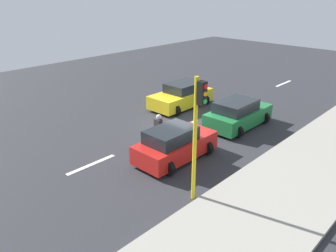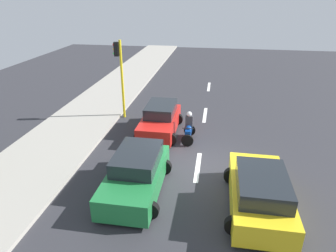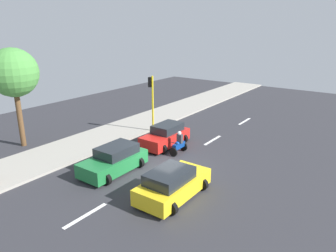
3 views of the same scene
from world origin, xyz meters
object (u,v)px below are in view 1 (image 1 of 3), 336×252
(car_green, at_px, (238,114))
(motorcycle, at_px, (160,131))
(traffic_light_corner, at_px, (198,124))
(car_red, at_px, (175,144))
(car_yellow_cab, at_px, (182,96))

(car_green, relative_size, motorcycle, 2.66)
(car_green, xyz_separation_m, traffic_light_corner, (2.69, -6.91, 2.22))
(car_red, height_order, motorcycle, motorcycle)
(motorcycle, xyz_separation_m, traffic_light_corner, (4.19, -2.45, 2.29))
(car_red, bearing_deg, traffic_light_corner, -34.02)
(motorcycle, bearing_deg, car_green, 71.32)
(car_green, height_order, car_red, same)
(car_red, xyz_separation_m, traffic_light_corner, (2.61, -1.76, 2.22))
(car_green, height_order, traffic_light_corner, traffic_light_corner)
(car_yellow_cab, distance_m, traffic_light_corner, 10.40)
(car_green, distance_m, traffic_light_corner, 7.74)
(car_green, relative_size, car_red, 1.05)
(car_red, height_order, traffic_light_corner, traffic_light_corner)
(car_green, bearing_deg, car_red, -89.19)
(car_yellow_cab, bearing_deg, car_red, -51.17)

